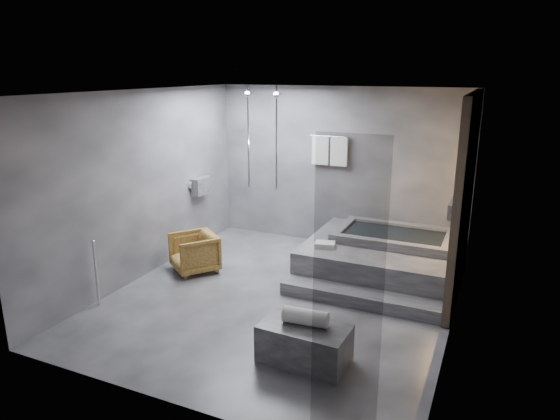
% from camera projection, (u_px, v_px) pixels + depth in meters
% --- Properties ---
extents(room, '(5.00, 5.04, 2.82)m').
position_uv_depth(room, '(316.00, 175.00, 6.53)').
color(room, '#323235').
rests_on(room, ground).
extents(tub_deck, '(2.20, 2.00, 0.50)m').
position_uv_depth(tub_deck, '(380.00, 258.00, 7.74)').
color(tub_deck, '#38383B').
rests_on(tub_deck, ground).
extents(tub_step, '(2.20, 0.36, 0.18)m').
position_uv_depth(tub_step, '(359.00, 298.00, 6.75)').
color(tub_step, '#38383B').
rests_on(tub_step, ground).
extents(concrete_bench, '(0.98, 0.57, 0.43)m').
position_uv_depth(concrete_bench, '(304.00, 344.00, 5.38)').
color(concrete_bench, '#2E2F31').
rests_on(concrete_bench, ground).
extents(driftwood_chair, '(0.92, 0.92, 0.61)m').
position_uv_depth(driftwood_chair, '(194.00, 253.00, 7.80)').
color(driftwood_chair, '#4E3513').
rests_on(driftwood_chair, ground).
extents(rolled_towel, '(0.50, 0.21, 0.18)m').
position_uv_depth(rolled_towel, '(305.00, 317.00, 5.33)').
color(rolled_towel, silver).
rests_on(rolled_towel, concrete_bench).
extents(deck_towel, '(0.33, 0.27, 0.08)m').
position_uv_depth(deck_towel, '(325.00, 245.00, 7.46)').
color(deck_towel, silver).
rests_on(deck_towel, tub_deck).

